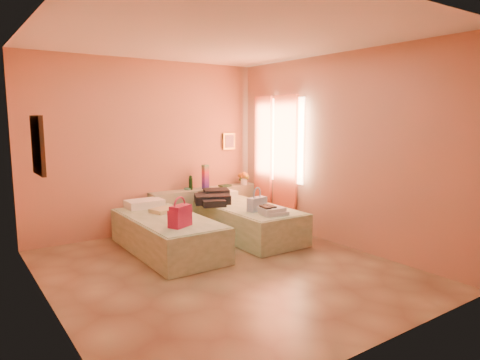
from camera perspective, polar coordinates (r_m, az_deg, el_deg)
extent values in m
plane|color=tan|center=(5.46, -2.18, -11.80)|extent=(4.50, 4.50, 0.00)
cube|color=tan|center=(7.14, -12.09, 4.30)|extent=(4.00, 0.02, 2.80)
cube|color=tan|center=(4.41, -24.71, 1.34)|extent=(0.02, 4.50, 2.80)
cube|color=tan|center=(6.45, 12.90, 3.86)|extent=(0.02, 4.50, 2.80)
cube|color=silver|center=(5.21, -2.36, 18.51)|extent=(4.00, 4.50, 0.02)
cube|color=#FFD39E|center=(7.33, 5.54, 5.32)|extent=(0.02, 1.10, 1.40)
cube|color=#FF643C|center=(7.21, 6.03, 2.48)|extent=(0.05, 0.55, 2.20)
cube|color=#FF643C|center=(7.67, 3.09, 2.87)|extent=(0.05, 0.45, 2.20)
cube|color=black|center=(4.79, -25.37, 4.20)|extent=(0.04, 0.50, 0.60)
cube|color=gold|center=(7.85, -1.50, 5.19)|extent=(0.25, 0.04, 0.30)
cube|color=gray|center=(7.59, -4.60, -3.51)|extent=(2.05, 0.30, 0.65)
cube|color=beige|center=(6.14, -9.65, -7.17)|extent=(0.92, 2.01, 0.50)
cube|color=beige|center=(6.81, 0.84, -5.50)|extent=(0.92, 2.01, 0.50)
cylinder|color=#153A19|center=(7.36, -6.59, -0.41)|extent=(0.07, 0.07, 0.23)
cube|color=#B11541|center=(7.43, -4.64, 0.42)|extent=(0.10, 0.10, 0.42)
cylinder|color=#53997B|center=(7.38, -6.97, -1.19)|extent=(0.17, 0.17, 0.03)
cube|color=#26472C|center=(7.68, -2.02, -0.76)|extent=(0.21, 0.15, 0.03)
cube|color=silver|center=(7.87, 0.52, 0.38)|extent=(0.26, 0.26, 0.28)
cube|color=#B11541|center=(5.51, -8.01, -4.76)|extent=(0.34, 0.28, 0.28)
cube|color=tan|center=(6.39, -10.19, -3.99)|extent=(0.40, 0.35, 0.06)
cube|color=black|center=(6.99, -3.36, -2.31)|extent=(0.79, 0.79, 0.18)
cube|color=#40609A|center=(6.39, 2.28, -3.22)|extent=(0.33, 0.19, 0.20)
cube|color=silver|center=(6.17, 4.48, -4.13)|extent=(0.40, 0.36, 0.10)
cube|color=black|center=(6.16, 3.76, -3.56)|extent=(0.20, 0.25, 0.02)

